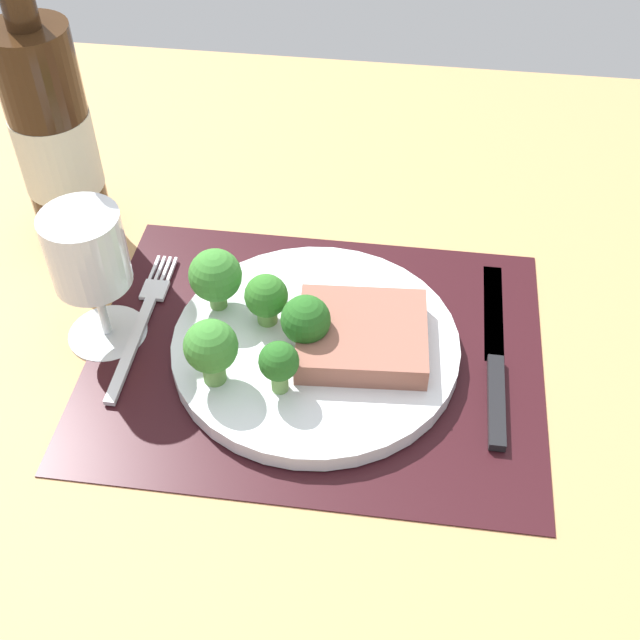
% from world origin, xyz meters
% --- Properties ---
extents(ground_plane, '(1.40, 1.10, 0.03)m').
position_xyz_m(ground_plane, '(0.00, 0.00, -0.01)').
color(ground_plane, tan).
extents(placemat, '(0.41, 0.32, 0.00)m').
position_xyz_m(placemat, '(0.00, 0.00, 0.00)').
color(placemat, black).
rests_on(placemat, ground_plane).
extents(plate, '(0.26, 0.26, 0.02)m').
position_xyz_m(plate, '(0.00, 0.00, 0.01)').
color(plate, silver).
rests_on(plate, placemat).
extents(steak, '(0.12, 0.11, 0.02)m').
position_xyz_m(steak, '(0.04, -0.00, 0.03)').
color(steak, '#8C5647').
rests_on(steak, plate).
extents(broccoli_front_edge, '(0.05, 0.05, 0.06)m').
position_xyz_m(broccoli_front_edge, '(-0.10, 0.03, 0.06)').
color(broccoli_front_edge, '#5B8942').
rests_on(broccoli_front_edge, plate).
extents(broccoli_near_steak, '(0.03, 0.03, 0.05)m').
position_xyz_m(broccoli_near_steak, '(-0.02, -0.06, 0.05)').
color(broccoli_near_steak, '#6B994C').
rests_on(broccoli_near_steak, plate).
extents(broccoli_back_left, '(0.05, 0.05, 0.06)m').
position_xyz_m(broccoli_back_left, '(-0.08, -0.06, 0.06)').
color(broccoli_back_left, '#5B8942').
rests_on(broccoli_back_left, plate).
extents(broccoli_near_fork, '(0.04, 0.04, 0.05)m').
position_xyz_m(broccoli_near_fork, '(-0.01, -0.01, 0.05)').
color(broccoli_near_fork, '#6B994C').
rests_on(broccoli_near_fork, plate).
extents(broccoli_center, '(0.04, 0.04, 0.05)m').
position_xyz_m(broccoli_center, '(-0.05, 0.02, 0.05)').
color(broccoli_center, '#6B994C').
rests_on(broccoli_center, plate).
extents(fork, '(0.02, 0.19, 0.01)m').
position_xyz_m(fork, '(-0.17, 0.01, 0.01)').
color(fork, silver).
rests_on(fork, placemat).
extents(knife, '(0.02, 0.23, 0.01)m').
position_xyz_m(knife, '(0.16, 0.01, 0.01)').
color(knife, black).
rests_on(knife, placemat).
extents(wine_bottle, '(0.08, 0.08, 0.32)m').
position_xyz_m(wine_bottle, '(-0.27, 0.14, 0.12)').
color(wine_bottle, '#331E0F').
rests_on(wine_bottle, ground_plane).
extents(wine_glass, '(0.07, 0.07, 0.14)m').
position_xyz_m(wine_glass, '(-0.20, 0.00, 0.09)').
color(wine_glass, silver).
rests_on(wine_glass, ground_plane).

